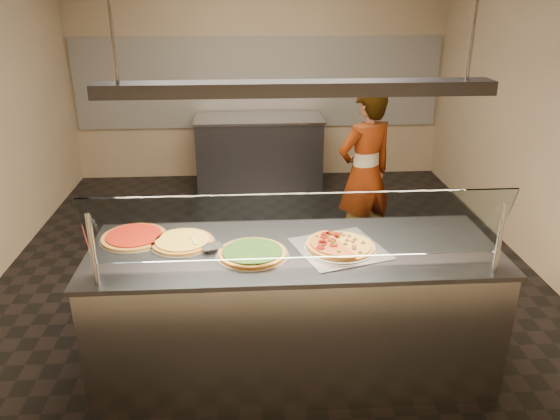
{
  "coord_description": "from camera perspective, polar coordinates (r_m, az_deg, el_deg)",
  "views": [
    {
      "loc": [
        -0.2,
        -4.45,
        2.49
      ],
      "look_at": [
        0.03,
        -0.87,
        1.02
      ],
      "focal_mm": 35.0,
      "sensor_mm": 36.0,
      "label": 1
    }
  ],
  "objects": [
    {
      "name": "ground",
      "position": [
        5.1,
        -1.0,
        -7.07
      ],
      "size": [
        5.0,
        6.0,
        0.02
      ],
      "primitive_type": "cube",
      "color": "black",
      "rests_on": "ground"
    },
    {
      "name": "wall_back",
      "position": [
        7.52,
        -2.24,
        14.68
      ],
      "size": [
        5.0,
        0.02,
        3.0
      ],
      "primitive_type": "cube",
      "color": "tan",
      "rests_on": "ground"
    },
    {
      "name": "wall_front",
      "position": [
        1.75,
        3.6,
        -12.05
      ],
      "size": [
        5.0,
        0.02,
        3.0
      ],
      "primitive_type": "cube",
      "color": "tan",
      "rests_on": "ground"
    },
    {
      "name": "tile_band",
      "position": [
        7.52,
        -2.21,
        13.14
      ],
      "size": [
        4.9,
        0.02,
        1.2
      ],
      "primitive_type": "cube",
      "color": "silver",
      "rests_on": "wall_back"
    },
    {
      "name": "serving_counter",
      "position": [
        3.75,
        1.41,
        -10.38
      ],
      "size": [
        2.64,
        0.94,
        0.93
      ],
      "color": "#B7B7BC",
      "rests_on": "ground"
    },
    {
      "name": "sneeze_guard",
      "position": [
        3.09,
        2.1,
        -1.89
      ],
      "size": [
        2.4,
        0.18,
        0.54
      ],
      "color": "#B7B7BC",
      "rests_on": "serving_counter"
    },
    {
      "name": "perforated_tray",
      "position": [
        3.53,
        6.27,
        -3.95
      ],
      "size": [
        0.65,
        0.65,
        0.01
      ],
      "color": "silver",
      "rests_on": "serving_counter"
    },
    {
      "name": "half_pizza_pepperoni",
      "position": [
        3.5,
        4.6,
        -3.59
      ],
      "size": [
        0.33,
        0.48,
        0.05
      ],
      "color": "brown",
      "rests_on": "perforated_tray"
    },
    {
      "name": "half_pizza_sausage",
      "position": [
        3.54,
        7.94,
        -3.57
      ],
      "size": [
        0.33,
        0.48,
        0.04
      ],
      "color": "brown",
      "rests_on": "perforated_tray"
    },
    {
      "name": "pizza_spinach",
      "position": [
        3.43,
        -2.92,
        -4.48
      ],
      "size": [
        0.46,
        0.46,
        0.03
      ],
      "color": "silver",
      "rests_on": "serving_counter"
    },
    {
      "name": "pizza_cheese",
      "position": [
        3.64,
        -10.17,
        -3.21
      ],
      "size": [
        0.43,
        0.43,
        0.03
      ],
      "color": "silver",
      "rests_on": "serving_counter"
    },
    {
      "name": "pizza_tomato",
      "position": [
        3.78,
        -14.98,
        -2.69
      ],
      "size": [
        0.46,
        0.46,
        0.03
      ],
      "color": "silver",
      "rests_on": "serving_counter"
    },
    {
      "name": "pizza_spatula",
      "position": [
        3.56,
        -8.24,
        -3.4
      ],
      "size": [
        0.23,
        0.22,
        0.02
      ],
      "color": "#B7B7BC",
      "rests_on": "pizza_spinach"
    },
    {
      "name": "prep_table",
      "position": [
        7.28,
        -2.18,
        6.11
      ],
      "size": [
        1.66,
        0.74,
        0.93
      ],
      "color": "#434349",
      "rests_on": "ground"
    },
    {
      "name": "worker",
      "position": [
        5.28,
        8.84,
        3.74
      ],
      "size": [
        0.72,
        0.62,
        1.67
      ],
      "primitive_type": "imported",
      "rotation": [
        0.0,
        0.0,
        3.59
      ],
      "color": "#2D2A32",
      "rests_on": "ground"
    },
    {
      "name": "heat_lamp_housing",
      "position": [
        3.2,
        1.66,
        12.59
      ],
      "size": [
        2.3,
        0.18,
        0.08
      ],
      "primitive_type": "cube",
      "color": "#434349",
      "rests_on": "ceiling"
    }
  ]
}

